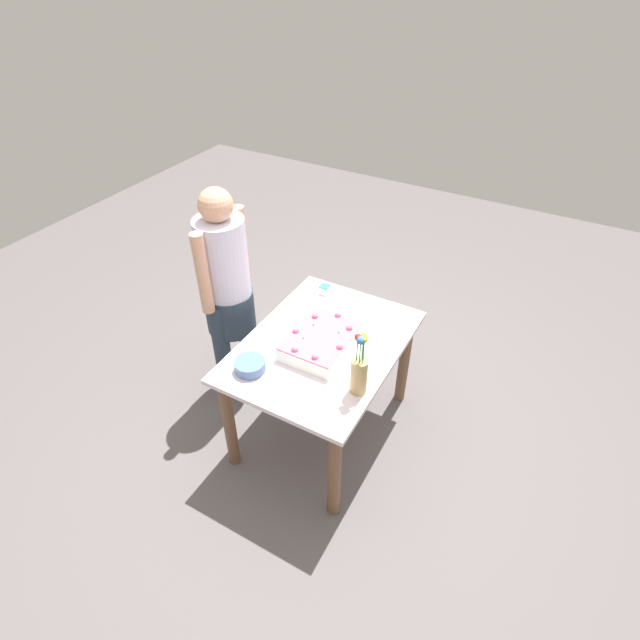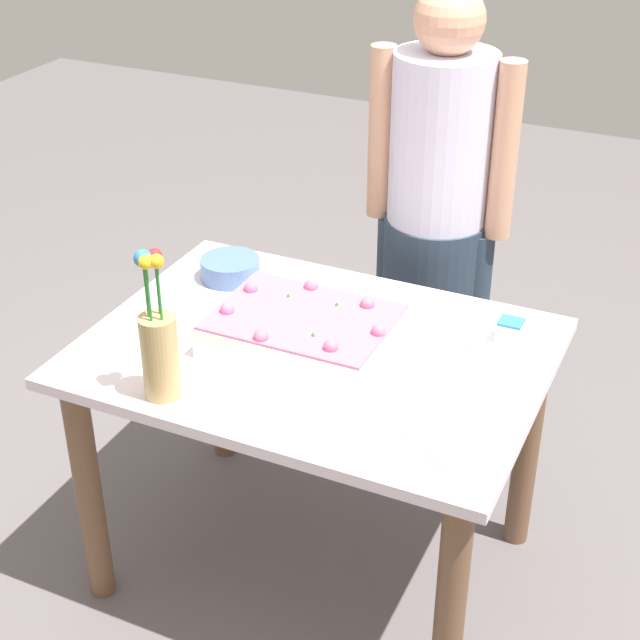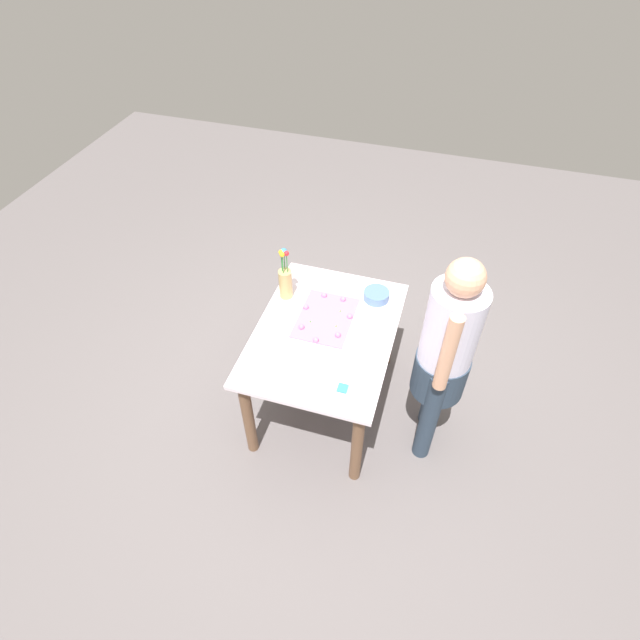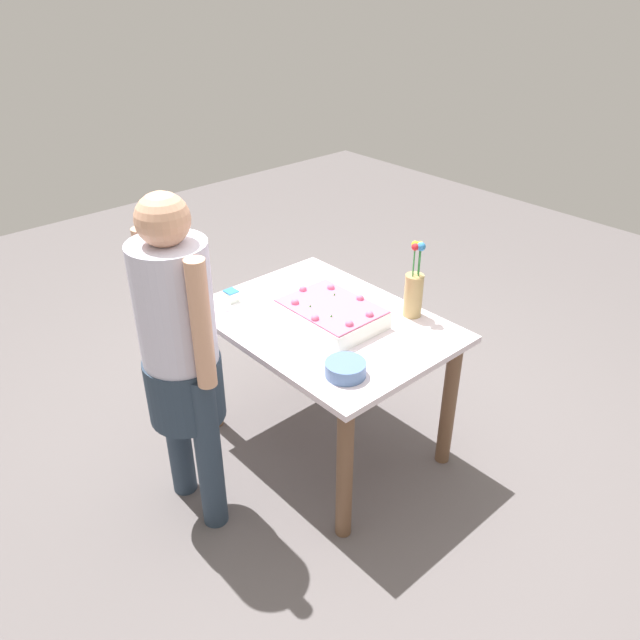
{
  "view_description": "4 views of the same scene",
  "coord_description": "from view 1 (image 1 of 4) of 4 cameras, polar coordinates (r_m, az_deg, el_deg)",
  "views": [
    {
      "loc": [
        -1.88,
        -1.03,
        2.6
      ],
      "look_at": [
        0.04,
        0.04,
        0.85
      ],
      "focal_mm": 28.0,
      "sensor_mm": 36.0,
      "label": 1
    },
    {
      "loc": [
        0.88,
        -1.88,
        2.03
      ],
      "look_at": [
        0.02,
        -0.02,
        0.83
      ],
      "focal_mm": 55.0,
      "sensor_mm": 36.0,
      "label": 2
    },
    {
      "loc": [
        2.02,
        0.58,
        2.95
      ],
      "look_at": [
        0.05,
        -0.02,
        0.86
      ],
      "focal_mm": 28.0,
      "sensor_mm": 36.0,
      "label": 3
    },
    {
      "loc": [
        -1.84,
        1.69,
        2.19
      ],
      "look_at": [
        0.01,
        0.03,
        0.74
      ],
      "focal_mm": 35.0,
      "sensor_mm": 36.0,
      "label": 4
    }
  ],
  "objects": [
    {
      "name": "person_standing",
      "position": [
        3.15,
        -10.61,
        3.95
      ],
      "size": [
        0.45,
        0.31,
        1.49
      ],
      "rotation": [
        0.0,
        0.0,
        -1.57
      ],
      "color": "#2B394A",
      "rests_on": "ground_plane"
    },
    {
      "name": "serving_plate_with_slice",
      "position": [
        3.23,
        0.53,
        3.23
      ],
      "size": [
        0.19,
        0.19,
        0.06
      ],
      "color": "white",
      "rests_on": "dining_table"
    },
    {
      "name": "flower_vase",
      "position": [
        2.5,
        4.49,
        -5.98
      ],
      "size": [
        0.09,
        0.09,
        0.37
      ],
      "color": "tan",
      "rests_on": "dining_table"
    },
    {
      "name": "dining_table",
      "position": [
        2.94,
        0.31,
        -4.67
      ],
      "size": [
        1.14,
        0.84,
        0.73
      ],
      "color": "silver",
      "rests_on": "ground_plane"
    },
    {
      "name": "ground_plane",
      "position": [
        3.37,
        0.27,
        -12.09
      ],
      "size": [
        8.0,
        8.0,
        0.0
      ],
      "primitive_type": "plane",
      "color": "#5E5858"
    },
    {
      "name": "cake_knife",
      "position": [
        3.02,
        7.93,
        -0.38
      ],
      "size": [
        0.19,
        0.12,
        0.0
      ],
      "primitive_type": "cube",
      "rotation": [
        0.0,
        0.0,
        2.64
      ],
      "color": "silver",
      "rests_on": "dining_table"
    },
    {
      "name": "fruit_bowl",
      "position": [
        2.7,
        -8.0,
        -5.18
      ],
      "size": [
        0.17,
        0.17,
        0.06
      ],
      "primitive_type": "cylinder",
      "color": "#4F6FA0",
      "rests_on": "dining_table"
    },
    {
      "name": "sheet_cake",
      "position": [
        2.8,
        0.14,
        -2.4
      ],
      "size": [
        0.44,
        0.33,
        0.11
      ],
      "color": "white",
      "rests_on": "dining_table"
    }
  ]
}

